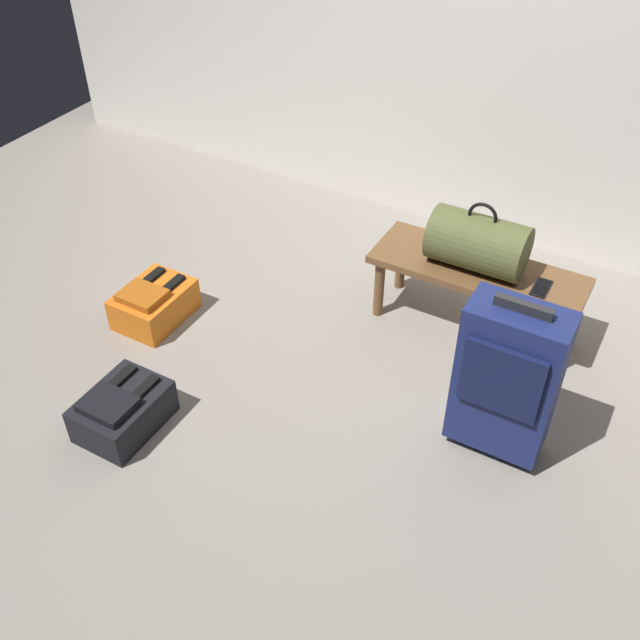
# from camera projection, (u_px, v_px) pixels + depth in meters

# --- Properties ---
(ground_plane) EXTENTS (6.60, 6.60, 0.00)m
(ground_plane) POSITION_uv_depth(u_px,v_px,m) (362.00, 400.00, 3.26)
(ground_plane) COLOR gray
(bench) EXTENTS (1.00, 0.36, 0.36)m
(bench) POSITION_uv_depth(u_px,v_px,m) (477.00, 277.00, 3.44)
(bench) COLOR brown
(bench) RESTS_ON ground
(duffel_bag_olive) EXTENTS (0.44, 0.26, 0.34)m
(duffel_bag_olive) POSITION_uv_depth(u_px,v_px,m) (478.00, 242.00, 3.33)
(duffel_bag_olive) COLOR #51562D
(duffel_bag_olive) RESTS_ON bench
(cell_phone) EXTENTS (0.07, 0.14, 0.01)m
(cell_phone) POSITION_uv_depth(u_px,v_px,m) (541.00, 288.00, 3.28)
(cell_phone) COLOR black
(cell_phone) RESTS_ON bench
(suitcase_upright_navy) EXTENTS (0.38, 0.22, 0.76)m
(suitcase_upright_navy) POSITION_uv_depth(u_px,v_px,m) (507.00, 379.00, 2.81)
(suitcase_upright_navy) COLOR navy
(suitcase_upright_navy) RESTS_ON ground
(backpack_orange) EXTENTS (0.28, 0.38, 0.21)m
(backpack_orange) POSITION_uv_depth(u_px,v_px,m) (154.00, 304.00, 3.63)
(backpack_orange) COLOR orange
(backpack_orange) RESTS_ON ground
(backpack_dark) EXTENTS (0.28, 0.38, 0.21)m
(backpack_dark) POSITION_uv_depth(u_px,v_px,m) (122.00, 410.00, 3.08)
(backpack_dark) COLOR black
(backpack_dark) RESTS_ON ground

